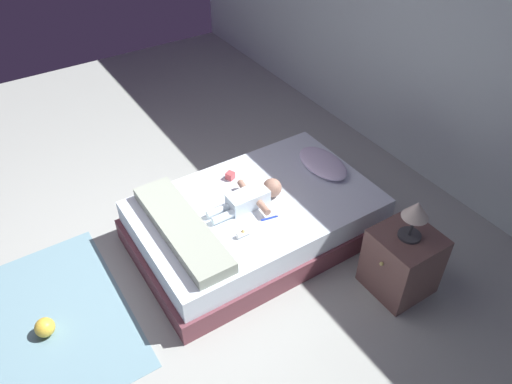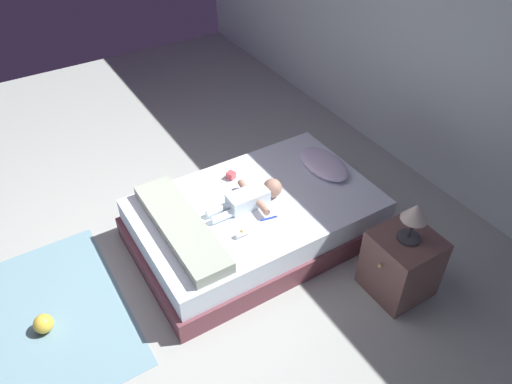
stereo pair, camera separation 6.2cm
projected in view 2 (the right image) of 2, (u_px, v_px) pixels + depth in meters
ground_plane at (133, 269)px, 4.03m from camera, size 8.00×8.00×0.00m
wall_behind_bed at (430, 30)px, 4.35m from camera, size 8.00×0.12×2.76m
bed at (256, 219)px, 4.19m from camera, size 1.29×2.04×0.40m
pillow at (324, 164)px, 4.36m from camera, size 0.55×0.31×0.11m
baby at (252, 197)px, 3.99m from camera, size 0.45×0.67×0.16m
toothbrush at (270, 218)px, 3.89m from camera, size 0.04×0.15×0.02m
nightstand at (401, 264)px, 3.71m from camera, size 0.45×0.48×0.54m
lamp at (415, 215)px, 3.38m from camera, size 0.19×0.19×0.33m
rug at (51, 317)px, 3.66m from camera, size 1.56×1.06×0.01m
toy_ball at (43, 324)px, 3.52m from camera, size 0.14×0.14×0.14m
blanket at (181, 227)px, 3.75m from camera, size 1.16×0.31×0.10m
toy_block at (231, 175)px, 4.27m from camera, size 0.08×0.08×0.06m
baby_bottle at (242, 233)px, 3.73m from camera, size 0.05×0.11×0.07m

